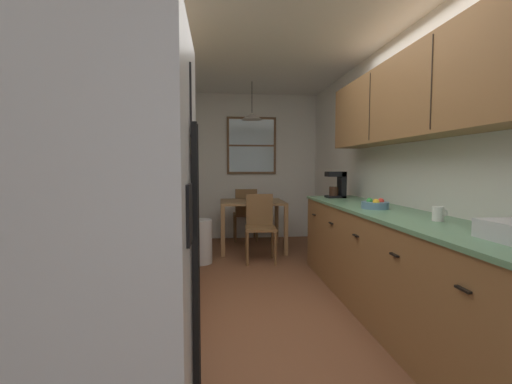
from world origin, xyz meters
name	(u,v)px	position (x,y,z in m)	size (l,w,h in m)	color
ground_plane	(261,286)	(0.00, 1.00, 0.00)	(12.00, 12.00, 0.00)	brown
wall_left	(129,167)	(-1.35, 1.00, 1.27)	(0.10, 9.00, 2.55)	white
wall_right	(385,167)	(1.35, 1.00, 1.27)	(0.10, 9.00, 2.55)	white
wall_back	(244,167)	(0.00, 3.65, 1.27)	(4.40, 0.10, 2.55)	white
ceiling_slab	(262,38)	(0.00, 1.00, 2.59)	(4.40, 9.00, 0.08)	white
refrigerator	(99,255)	(-0.93, -1.23, 0.92)	(0.77, 0.73, 1.84)	silver
stove_range	(130,299)	(-0.99, -0.52, 0.47)	(0.66, 0.65, 1.10)	silver
microwave_over_range	(104,102)	(-1.11, -0.52, 1.65)	(0.39, 0.62, 0.31)	silver
counter_left	(162,252)	(-1.00, 0.75, 0.45)	(0.64, 1.89, 0.90)	olive
upper_cabinets_left	(143,106)	(-1.14, 0.70, 1.83)	(0.33, 1.97, 0.62)	olive
counter_right	(390,264)	(1.00, 0.13, 0.45)	(0.64, 3.29, 0.90)	olive
upper_cabinets_right	(414,97)	(1.14, 0.08, 1.84)	(0.33, 2.97, 0.68)	olive
dining_table	(252,208)	(0.06, 2.69, 0.64)	(0.96, 0.88, 0.75)	olive
dining_chair_near	(260,224)	(0.11, 2.04, 0.50)	(0.42, 0.42, 0.90)	brown
dining_chair_far	(246,212)	(0.01, 3.34, 0.50)	(0.40, 0.40, 0.90)	brown
pendant_light	(252,116)	(0.06, 2.69, 2.04)	(0.32, 0.32, 0.56)	black
back_window	(251,146)	(0.14, 3.58, 1.65)	(0.87, 0.05, 1.00)	brown
trash_bin	(200,241)	(-0.70, 1.98, 0.29)	(0.32, 0.32, 0.58)	silver
storage_canister	(147,202)	(-1.00, 0.12, 1.00)	(0.10, 0.10, 0.21)	#265999
dish_towel	(191,283)	(-0.64, -0.35, 0.50)	(0.02, 0.16, 0.24)	white
coffee_maker	(338,184)	(0.99, 1.48, 1.07)	(0.22, 0.18, 0.32)	black
mug_by_coffeemaker	(438,214)	(1.06, -0.41, 0.95)	(0.11, 0.07, 0.10)	white
fruit_bowl	(375,204)	(0.95, 0.34, 0.94)	(0.24, 0.24, 0.09)	#597F9E
table_serving_bowl	(253,199)	(0.07, 2.72, 0.78)	(0.20, 0.20, 0.06)	silver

